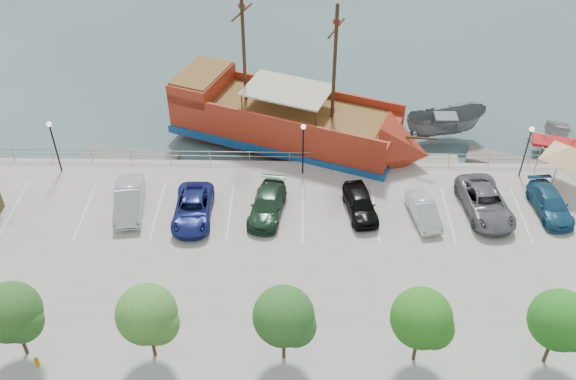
{
  "coord_description": "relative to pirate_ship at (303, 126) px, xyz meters",
  "views": [
    {
      "loc": [
        -0.37,
        -31.39,
        28.84
      ],
      "look_at": [
        -1.0,
        2.0,
        2.0
      ],
      "focal_mm": 40.0,
      "sensor_mm": 36.0,
      "label": 1
    }
  ],
  "objects": [
    {
      "name": "canopy_tent",
      "position": [
        18.73,
        -5.2,
        1.92
      ],
      "size": [
        4.73,
        4.73,
        3.6
      ],
      "rotation": [
        0.0,
        0.0,
        0.1
      ],
      "color": "slate",
      "rests_on": "land_slab"
    },
    {
      "name": "lamp_post_mid",
      "position": [
        0.02,
        -4.48,
        1.73
      ],
      "size": [
        0.36,
        0.36,
        4.28
      ],
      "color": "black",
      "rests_on": "land_slab"
    },
    {
      "name": "dock_east",
      "position": [
        16.26,
        -1.78,
        -2.02
      ],
      "size": [
        6.89,
        4.36,
        0.38
      ],
      "primitive_type": "cube",
      "rotation": [
        0.0,
        0.0,
        -0.4
      ],
      "color": "slate",
      "rests_on": "ground"
    },
    {
      "name": "seawall_railing",
      "position": [
        0.02,
        -3.18,
        -0.68
      ],
      "size": [
        50.0,
        0.06,
        1.0
      ],
      "color": "gray",
      "rests_on": "land_slab"
    },
    {
      "name": "tree_c",
      "position": [
        -7.83,
        -21.05,
        2.09
      ],
      "size": [
        3.3,
        3.2,
        5.0
      ],
      "color": "#473321",
      "rests_on": "sidewalk"
    },
    {
      "name": "fire_hydrant",
      "position": [
        -14.11,
        -21.78,
        -0.85
      ],
      "size": [
        0.23,
        0.23,
        0.66
      ],
      "rotation": [
        0.0,
        0.0,
        -0.13
      ],
      "color": "#C78300",
      "rests_on": "sidewalk"
    },
    {
      "name": "parked_car_c",
      "position": [
        -7.4,
        -9.57,
        -0.46
      ],
      "size": [
        2.61,
        5.46,
        1.5
      ],
      "primitive_type": "imported",
      "rotation": [
        0.0,
        0.0,
        0.02
      ],
      "color": "navy",
      "rests_on": "land_slab"
    },
    {
      "name": "tree_d",
      "position": [
        -0.83,
        -21.05,
        2.09
      ],
      "size": [
        3.3,
        3.2,
        5.0
      ],
      "color": "#473321",
      "rests_on": "sidewalk"
    },
    {
      "name": "parked_car_d",
      "position": [
        -2.38,
        -9.05,
        -0.47
      ],
      "size": [
        2.87,
        5.37,
        1.48
      ],
      "primitive_type": "imported",
      "rotation": [
        0.0,
        0.0,
        -0.16
      ],
      "color": "#1B3825",
      "rests_on": "land_slab"
    },
    {
      "name": "lamp_post_right",
      "position": [
        16.02,
        -4.48,
        1.73
      ],
      "size": [
        0.36,
        0.36,
        4.28
      ],
      "color": "black",
      "rests_on": "land_slab"
    },
    {
      "name": "dock_west",
      "position": [
        -13.61,
        -1.78,
        -1.99
      ],
      "size": [
        7.84,
        3.21,
        0.44
      ],
      "primitive_type": "cube",
      "rotation": [
        0.0,
        0.0,
        -0.14
      ],
      "color": "slate",
      "rests_on": "ground"
    },
    {
      "name": "tree_e",
      "position": [
        6.17,
        -21.05,
        2.09
      ],
      "size": [
        3.3,
        3.2,
        5.0
      ],
      "color": "#473321",
      "rests_on": "sidewalk"
    },
    {
      "name": "parked_car_g",
      "position": [
        12.48,
        -8.63,
        -0.38
      ],
      "size": [
        3.44,
        6.22,
        1.65
      ],
      "primitive_type": "imported",
      "rotation": [
        0.0,
        0.0,
        0.12
      ],
      "color": "slate",
      "rests_on": "land_slab"
    },
    {
      "name": "sidewalk",
      "position": [
        0.02,
        -20.98,
        -1.19
      ],
      "size": [
        100.0,
        4.0,
        0.05
      ],
      "primitive_type": "cube",
      "color": "#9B9B99",
      "rests_on": "land_slab"
    },
    {
      "name": "dock_mid",
      "position": [
        8.79,
        -1.78,
        -2.02
      ],
      "size": [
        6.83,
        2.17,
        0.39
      ],
      "primitive_type": "cube",
      "rotation": [
        0.0,
        0.0,
        -0.03
      ],
      "color": "gray",
      "rests_on": "ground"
    },
    {
      "name": "parked_car_b",
      "position": [
        -11.88,
        -8.79,
        -0.37
      ],
      "size": [
        2.41,
        5.27,
        1.68
      ],
      "primitive_type": "imported",
      "rotation": [
        0.0,
        0.0,
        0.13
      ],
      "color": "#B2B3B9",
      "rests_on": "land_slab"
    },
    {
      "name": "patrol_boat",
      "position": [
        11.54,
        1.73,
        -0.92
      ],
      "size": [
        7.02,
        3.73,
        2.58
      ],
      "primitive_type": "imported",
      "rotation": [
        0.0,
        0.0,
        1.76
      ],
      "color": "#5B5E61",
      "rests_on": "ground"
    },
    {
      "name": "lamp_post_left",
      "position": [
        -17.98,
        -4.48,
        1.73
      ],
      "size": [
        0.36,
        0.36,
        4.28
      ],
      "color": "black",
      "rests_on": "land_slab"
    },
    {
      "name": "tree_f",
      "position": [
        13.17,
        -21.05,
        2.09
      ],
      "size": [
        3.3,
        3.2,
        5.0
      ],
      "color": "#473321",
      "rests_on": "sidewalk"
    },
    {
      "name": "parked_car_h",
      "position": [
        16.95,
        -8.54,
        -0.5
      ],
      "size": [
        2.46,
        5.03,
        1.41
      ],
      "primitive_type": "imported",
      "rotation": [
        0.0,
        0.0,
        0.1
      ],
      "color": "navy",
      "rests_on": "land_slab"
    },
    {
      "name": "ground",
      "position": [
        0.02,
        -10.98,
        -2.21
      ],
      "size": [
        160.0,
        160.0,
        0.0
      ],
      "primitive_type": "plane",
      "color": "#394D4F"
    },
    {
      "name": "parked_car_f",
      "position": [
        8.2,
        -9.39,
        -0.53
      ],
      "size": [
        2.16,
        4.29,
        1.35
      ],
      "primitive_type": "imported",
      "rotation": [
        0.0,
        0.0,
        0.18
      ],
      "color": "silver",
      "rests_on": "land_slab"
    },
    {
      "name": "parked_car_e",
      "position": [
        3.96,
        -8.82,
        -0.44
      ],
      "size": [
        2.58,
        4.78,
        1.54
      ],
      "primitive_type": "imported",
      "rotation": [
        0.0,
        0.0,
        0.17
      ],
      "color": "black",
      "rests_on": "land_slab"
    },
    {
      "name": "tree_b",
      "position": [
        -14.83,
        -21.05,
        2.09
      ],
      "size": [
        3.3,
        3.2,
        5.0
      ],
      "color": "#473321",
      "rests_on": "sidewalk"
    },
    {
      "name": "speedboat",
      "position": [
        20.23,
        -0.31,
        -1.54
      ],
      "size": [
        6.09,
        7.41,
        1.34
      ],
      "primitive_type": "imported",
      "rotation": [
        0.0,
        0.0,
        -0.26
      ],
      "color": "silver",
      "rests_on": "ground"
    },
    {
      "name": "pirate_ship",
      "position": [
        0.0,
        0.0,
        0.0
      ],
      "size": [
        21.2,
        12.63,
        13.19
      ],
      "rotation": [
        0.0,
        0.0,
        -0.37
      ],
      "color": "#9B2916",
      "rests_on": "ground"
    }
  ]
}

